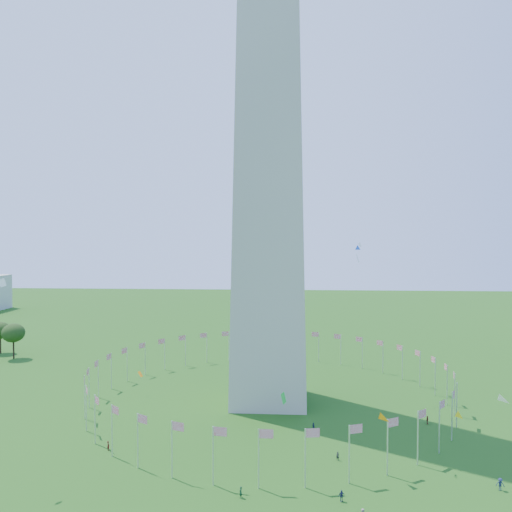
# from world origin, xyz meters

# --- Properties ---
(washington_monument) EXTENTS (16.80, 16.80, 169.00)m
(washington_monument) POSITION_xyz_m (0.00, 50.00, 84.50)
(washington_monument) COLOR #B3AF9F
(washington_monument) RESTS_ON ground
(flag_ring) EXTENTS (80.24, 80.24, 9.00)m
(flag_ring) POSITION_xyz_m (-0.00, 50.00, 4.50)
(flag_ring) COLOR silver
(flag_ring) RESTS_ON ground
(kites_aloft) EXTENTS (107.93, 75.73, 39.91)m
(kites_aloft) POSITION_xyz_m (21.52, 22.80, 16.57)
(kites_aloft) COLOR orange
(kites_aloft) RESTS_ON ground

